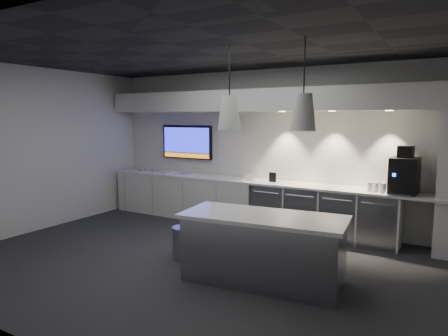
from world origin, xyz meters
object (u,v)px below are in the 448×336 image
Objects in this scene: coffee_machine at (404,174)px; bin at (184,243)px; wall_tv at (187,142)px; island at (263,248)px.

bin is at bearing -138.83° from coffee_machine.
coffee_machine is at bearing -3.23° from wall_tv.
island is 2.86× the size of coffee_machine.
island is at bearing -7.63° from bin.
wall_tv reaches higher than island.
coffee_machine reaches higher than bin.
wall_tv is 2.61× the size of bin.
wall_tv is 4.39m from coffee_machine.
island is at bearing -117.20° from coffee_machine.
wall_tv reaches higher than bin.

